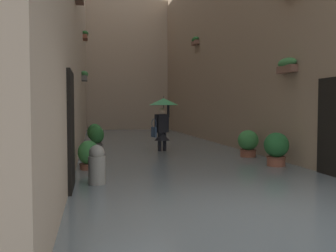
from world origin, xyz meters
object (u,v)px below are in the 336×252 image
at_px(potted_plant_far_left, 248,145).
at_px(person_wading, 163,115).
at_px(potted_plant_near_right, 95,136).
at_px(potted_plant_near_left, 276,150).
at_px(mooring_bollard, 97,170).
at_px(potted_plant_mid_right, 97,139).
at_px(potted_plant_far_right, 89,157).

bearing_deg(potted_plant_far_left, person_wading, -41.44).
distance_m(person_wading, potted_plant_near_right, 3.23).
bearing_deg(potted_plant_near_left, mooring_bollard, 16.86).
xyz_separation_m(potted_plant_far_left, mooring_bollard, (4.27, 2.98, -0.08)).
height_order(potted_plant_mid_right, mooring_bollard, potted_plant_mid_right).
height_order(potted_plant_near_left, potted_plant_far_right, potted_plant_near_left).
relative_size(potted_plant_far_left, potted_plant_mid_right, 0.98).
distance_m(potted_plant_far_left, potted_plant_far_right, 4.62).
relative_size(potted_plant_far_right, mooring_bollard, 0.93).
bearing_deg(person_wading, potted_plant_far_right, 53.68).
height_order(person_wading, potted_plant_mid_right, person_wading).
distance_m(person_wading, potted_plant_mid_right, 2.46).
bearing_deg(potted_plant_far_right, person_wading, -126.32).
height_order(potted_plant_far_right, potted_plant_near_right, potted_plant_near_right).
xyz_separation_m(person_wading, potted_plant_far_right, (2.32, 3.15, -0.89)).
xyz_separation_m(person_wading, potted_plant_mid_right, (2.09, -1.01, -0.82)).
bearing_deg(person_wading, potted_plant_far_left, 138.56).
relative_size(person_wading, potted_plant_far_left, 2.08).
relative_size(potted_plant_far_left, potted_plant_far_right, 1.13).
bearing_deg(potted_plant_far_left, potted_plant_far_right, 16.08).
relative_size(potted_plant_far_right, potted_plant_mid_right, 0.87).
bearing_deg(potted_plant_far_left, potted_plant_near_left, 89.18).
relative_size(potted_plant_far_left, potted_plant_near_right, 0.96).
relative_size(potted_plant_mid_right, mooring_bollard, 1.07).
distance_m(potted_plant_mid_right, potted_plant_near_right, 1.27).
bearing_deg(potted_plant_mid_right, potted_plant_near_left, 132.47).
xyz_separation_m(potted_plant_far_right, potted_plant_mid_right, (-0.23, -4.16, 0.08)).
distance_m(potted_plant_near_left, potted_plant_far_right, 4.43).
height_order(potted_plant_near_right, mooring_bollard, potted_plant_near_right).
height_order(person_wading, mooring_bollard, person_wading).
distance_m(person_wading, potted_plant_near_left, 4.21).
xyz_separation_m(potted_plant_far_right, potted_plant_near_right, (-0.17, -5.43, 0.09)).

